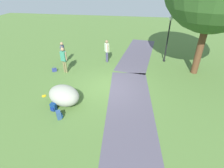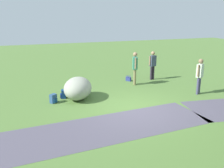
{
  "view_description": "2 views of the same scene",
  "coord_description": "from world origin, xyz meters",
  "views": [
    {
      "loc": [
        9.05,
        1.69,
        5.69
      ],
      "look_at": [
        1.25,
        0.41,
        0.97
      ],
      "focal_mm": 28.22,
      "sensor_mm": 36.0,
      "label": 1
    },
    {
      "loc": [
        4.22,
        9.25,
        3.92
      ],
      "look_at": [
        1.15,
        0.29,
        1.25
      ],
      "focal_mm": 41.23,
      "sensor_mm": 36.0,
      "label": 2
    }
  ],
  "objects": [
    {
      "name": "ground_plane",
      "position": [
        0.0,
        0.0,
        0.0
      ],
      "size": [
        48.0,
        48.0,
        0.0
      ],
      "primitive_type": "plane",
      "color": "#4E7034"
    },
    {
      "name": "handbag_on_grass",
      "position": [
        -1.41,
        -4.19,
        0.14
      ],
      "size": [
        0.38,
        0.38,
        0.31
      ],
      "color": "navy",
      "rests_on": "ground"
    },
    {
      "name": "frisbee_on_grass",
      "position": [
        1.59,
        -3.43,
        0.01
      ],
      "size": [
        0.24,
        0.24,
        0.02
      ],
      "color": "gold",
      "rests_on": "ground"
    },
    {
      "name": "footpath_segment_near",
      "position": [
        -6.03,
        1.56,
        0.0
      ],
      "size": [
        8.22,
        3.27,
        0.01
      ],
      "color": "#4E4958",
      "rests_on": "ground"
    },
    {
      "name": "lawn_boulder",
      "position": [
        2.04,
        -1.98,
        0.51
      ],
      "size": [
        1.81,
        2.09,
        1.03
      ],
      "color": "gray",
      "rests_on": "ground"
    },
    {
      "name": "man_near_boulder",
      "position": [
        -3.72,
        -0.81,
        1.02
      ],
      "size": [
        0.45,
        0.4,
        1.75
      ],
      "color": "#424162",
      "rests_on": "ground"
    },
    {
      "name": "woman_with_handbag",
      "position": [
        -1.43,
        -3.36,
        1.06
      ],
      "size": [
        0.33,
        0.5,
        1.81
      ],
      "color": "olive",
      "rests_on": "ground"
    },
    {
      "name": "passerby_on_path",
      "position": [
        -2.87,
        -4.05,
        0.98
      ],
      "size": [
        0.51,
        0.32,
        1.69
      ],
      "color": "#2F2535",
      "rests_on": "ground"
    },
    {
      "name": "backpack_by_boulder",
      "position": [
        2.66,
        -2.33,
        0.19
      ],
      "size": [
        0.29,
        0.31,
        0.4
      ],
      "color": "navy",
      "rests_on": "ground"
    },
    {
      "name": "footpath_segment_mid",
      "position": [
        1.92,
        1.44,
        0.0
      ],
      "size": [
        8.18,
        3.04,
        0.01
      ],
      "color": "#4E4958",
      "rests_on": "ground"
    },
    {
      "name": "spare_backpack_on_lawn",
      "position": [
        3.18,
        -1.8,
        0.19
      ],
      "size": [
        0.34,
        0.35,
        0.4
      ],
      "color": "navy",
      "rests_on": "ground"
    },
    {
      "name": "lamp_post",
      "position": [
        -4.56,
        3.7,
        2.12
      ],
      "size": [
        0.28,
        0.28,
        3.42
      ],
      "color": "black",
      "rests_on": "ground"
    }
  ]
}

